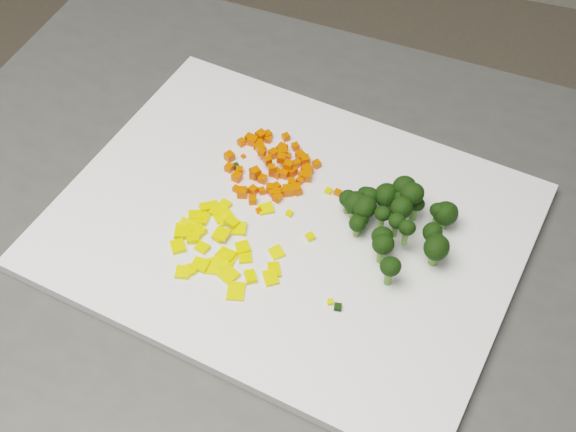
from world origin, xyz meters
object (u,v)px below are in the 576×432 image
(cutting_board, at_px, (288,226))
(broccoli_pile, at_px, (402,218))
(counter_block, at_px, (314,428))
(carrot_pile, at_px, (270,160))
(pepper_pile, at_px, (232,239))

(cutting_board, xyz_separation_m, broccoli_pile, (0.11, 0.02, 0.03))
(counter_block, bearing_deg, broccoli_pile, 7.46)
(broccoli_pile, bearing_deg, cutting_board, -171.57)
(carrot_pile, distance_m, pepper_pile, 0.11)
(counter_block, xyz_separation_m, broccoli_pile, (0.07, 0.01, 0.49))
(cutting_board, relative_size, pepper_pile, 3.88)
(counter_block, height_order, carrot_pile, carrot_pile)
(carrot_pile, height_order, pepper_pile, carrot_pile)
(counter_block, bearing_deg, cutting_board, -169.62)
(cutting_board, xyz_separation_m, carrot_pile, (-0.04, 0.06, 0.02))
(pepper_pile, distance_m, broccoli_pile, 0.17)
(pepper_pile, relative_size, broccoli_pile, 0.97)
(cutting_board, height_order, pepper_pile, pepper_pile)
(cutting_board, bearing_deg, carrot_pile, 122.27)
(counter_block, distance_m, carrot_pile, 0.49)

